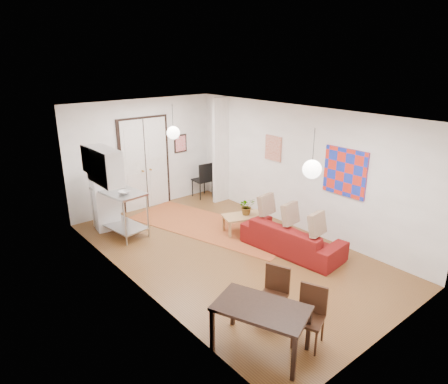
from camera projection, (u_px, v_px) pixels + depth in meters
floor at (229, 252)px, 8.43m from camera, size 7.00×7.00×0.00m
ceiling at (230, 114)px, 7.49m from camera, size 4.20×7.00×0.02m
wall_back at (144, 155)px, 10.51m from camera, size 4.20×0.02×2.90m
wall_front at (396, 249)px, 5.41m from camera, size 4.20×0.02×2.90m
wall_left at (134, 212)px, 6.70m from camera, size 0.02×7.00×2.90m
wall_right at (298, 169)px, 9.22m from camera, size 0.02×7.00×2.90m
double_doors at (145, 164)px, 10.56m from camera, size 1.44×0.06×2.50m
stub_partition at (221, 151)px, 10.93m from camera, size 0.50×0.10×2.90m
wall_cabinet at (104, 166)px, 7.75m from camera, size 0.35×1.00×0.70m
painting_popart at (345, 172)px, 8.23m from camera, size 0.05×1.00×1.00m
painting_abstract at (273, 148)px, 9.68m from camera, size 0.05×0.50×0.60m
poster_back at (181, 143)px, 11.13m from camera, size 0.40×0.03×0.50m
print_left at (87, 160)px, 8.01m from camera, size 0.03×0.44×0.54m
pendant_back at (173, 133)px, 9.16m from camera, size 0.30×0.30×0.80m
pendant_front at (312, 169)px, 6.24m from camera, size 0.30×0.30×0.80m
kilim_rug at (210, 226)px, 9.68m from camera, size 2.64×4.34×0.01m
sofa at (292, 237)px, 8.36m from camera, size 1.10×2.26×0.64m
coffee_table at (243, 217)px, 9.29m from camera, size 1.05×0.80×0.41m
potted_plant at (247, 206)px, 9.26m from camera, size 0.45×0.42×0.40m
kitchen_counter at (119, 204)px, 9.13m from camera, size 0.87×1.45×1.05m
bowl at (124, 192)px, 8.79m from camera, size 0.32×0.32×0.06m
soap_bottle at (111, 183)px, 9.13m from camera, size 0.13×0.13×0.22m
fridge at (105, 198)px, 9.37m from camera, size 0.60×0.60×1.50m
dining_table at (261, 312)px, 5.44m from camera, size 1.16×1.45×0.70m
dining_chair_near at (269, 290)px, 6.16m from camera, size 0.54×0.65×0.87m
dining_chair_far at (304, 312)px, 5.65m from camera, size 0.54×0.65×0.87m
black_side_chair at (200, 176)px, 11.59m from camera, size 0.50×0.50×1.04m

